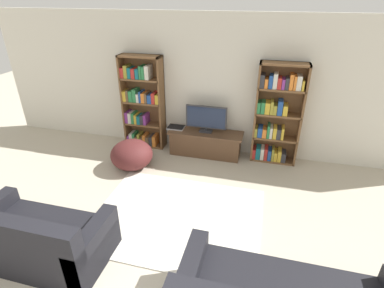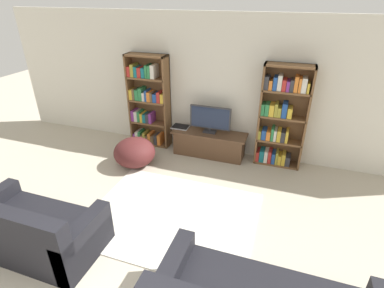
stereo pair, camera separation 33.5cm
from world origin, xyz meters
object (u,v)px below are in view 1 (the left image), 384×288
object	(u,v)px
couch_left_sectional	(37,240)
tv_stand	(205,143)
television	(206,118)
beanbag_ottoman	(132,155)
laptop	(176,127)
bookshelf_left	(142,104)
bookshelf_right	(276,115)

from	to	relation	value
couch_left_sectional	tv_stand	bearing A→B (deg)	65.74
television	beanbag_ottoman	distance (m)	1.53
beanbag_ottoman	laptop	bearing A→B (deg)	56.76
laptop	beanbag_ottoman	size ratio (longest dim) A/B	0.44
bookshelf_left	television	distance (m)	1.33
bookshelf_right	bookshelf_left	bearing A→B (deg)	-180.00
television	beanbag_ottoman	bearing A→B (deg)	-144.41
bookshelf_right	television	xyz separation A→B (m)	(-1.26, -0.09, -0.15)
television	laptop	distance (m)	0.67
tv_stand	laptop	size ratio (longest dim) A/B	4.34
bookshelf_right	beanbag_ottoman	size ratio (longest dim) A/B	2.44
bookshelf_right	laptop	bearing A→B (deg)	-177.99
laptop	couch_left_sectional	bearing A→B (deg)	-103.82
bookshelf_left	tv_stand	world-z (taller)	bookshelf_left
bookshelf_left	bookshelf_right	world-z (taller)	same
bookshelf_left	tv_stand	size ratio (longest dim) A/B	1.29
laptop	tv_stand	bearing A→B (deg)	-4.23
tv_stand	laptop	world-z (taller)	laptop
bookshelf_right	television	bearing A→B (deg)	-175.87
bookshelf_left	bookshelf_right	bearing A→B (deg)	0.00
bookshelf_left	bookshelf_right	xyz separation A→B (m)	(2.58, 0.00, 0.01)
tv_stand	beanbag_ottoman	size ratio (longest dim) A/B	1.89
tv_stand	laptop	xyz separation A→B (m)	(-0.61, 0.05, 0.25)
tv_stand	television	world-z (taller)	television
beanbag_ottoman	couch_left_sectional	bearing A→B (deg)	-94.84
bookshelf_right	laptop	size ratio (longest dim) A/B	5.60
bookshelf_right	television	world-z (taller)	bookshelf_right
bookshelf_right	tv_stand	distance (m)	1.43
beanbag_ottoman	television	bearing A→B (deg)	35.59
bookshelf_right	beanbag_ottoman	xyz separation A→B (m)	(-2.44, -0.94, -0.64)
television	couch_left_sectional	world-z (taller)	television
television	laptop	bearing A→B (deg)	177.60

